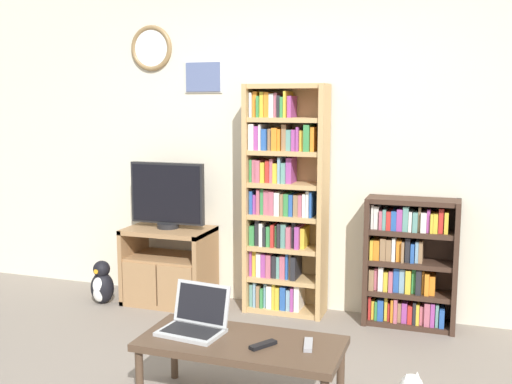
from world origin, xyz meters
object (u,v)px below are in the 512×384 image
(coffee_table, at_px, (241,347))
(remote_far_from_laptop, at_px, (308,345))
(tv_stand, at_px, (168,266))
(penguin_figurine, at_px, (102,284))
(bookshelf_tall, at_px, (283,203))
(remote_near_laptop, at_px, (263,345))
(bookshelf_short, at_px, (408,264))
(television, at_px, (167,195))
(laptop, at_px, (195,320))

(coffee_table, bearing_deg, remote_far_from_laptop, 5.40)
(coffee_table, bearing_deg, tv_stand, 129.20)
(penguin_figurine, bearing_deg, remote_far_from_laptop, -30.36)
(remote_far_from_laptop, xyz_separation_m, penguin_figurine, (-2.05, 1.20, -0.23))
(bookshelf_tall, bearing_deg, tv_stand, -172.45)
(coffee_table, distance_m, remote_near_laptop, 0.16)
(bookshelf_short, bearing_deg, penguin_figurine, -172.21)
(television, bearing_deg, remote_near_laptop, -48.75)
(bookshelf_tall, relative_size, bookshelf_short, 1.86)
(bookshelf_short, xyz_separation_m, laptop, (-1.03, -1.53, -0.02))
(television, distance_m, remote_near_laptop, 2.07)
(television, distance_m, penguin_figurine, 0.92)
(tv_stand, distance_m, laptop, 1.66)
(tv_stand, bearing_deg, remote_far_from_laptop, -42.40)
(remote_near_laptop, distance_m, remote_far_from_laptop, 0.24)
(laptop, xyz_separation_m, remote_far_from_laptop, (0.65, -0.01, -0.05))
(coffee_table, distance_m, laptop, 0.31)
(bookshelf_tall, height_order, laptop, bookshelf_tall)
(coffee_table, height_order, laptop, laptop)
(television, bearing_deg, penguin_figurine, -155.89)
(tv_stand, height_order, penguin_figurine, tv_stand)
(remote_near_laptop, bearing_deg, bookshelf_short, -77.95)
(penguin_figurine, bearing_deg, remote_near_laptop, -35.01)
(remote_far_from_laptop, relative_size, penguin_figurine, 0.46)
(penguin_figurine, bearing_deg, laptop, -40.42)
(coffee_table, distance_m, remote_far_from_laptop, 0.37)
(remote_near_laptop, bearing_deg, tv_stand, -15.95)
(laptop, bearing_deg, remote_far_from_laptop, 5.78)
(television, height_order, bookshelf_tall, bookshelf_tall)
(laptop, bearing_deg, tv_stand, 128.98)
(bookshelf_tall, distance_m, remote_near_laptop, 1.72)
(bookshelf_short, distance_m, remote_far_from_laptop, 1.58)
(tv_stand, distance_m, remote_far_from_laptop, 2.08)
(tv_stand, distance_m, bookshelf_short, 1.93)
(tv_stand, relative_size, coffee_table, 0.64)
(bookshelf_tall, bearing_deg, remote_near_laptop, -77.14)
(laptop, distance_m, penguin_figurine, 1.86)
(television, xyz_separation_m, bookshelf_tall, (0.96, 0.10, -0.03))
(coffee_table, xyz_separation_m, remote_far_from_laptop, (0.36, 0.03, 0.05))
(remote_near_laptop, height_order, remote_far_from_laptop, same)
(tv_stand, height_order, laptop, laptop)
(television, distance_m, bookshelf_tall, 0.96)
(television, relative_size, remote_near_laptop, 4.04)
(laptop, height_order, remote_near_laptop, laptop)
(penguin_figurine, bearing_deg, bookshelf_short, 7.79)
(coffee_table, bearing_deg, bookshelf_tall, 98.25)
(laptop, distance_m, remote_far_from_laptop, 0.65)
(television, bearing_deg, laptop, -57.78)
(laptop, height_order, penguin_figurine, laptop)
(tv_stand, bearing_deg, coffee_table, -50.80)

